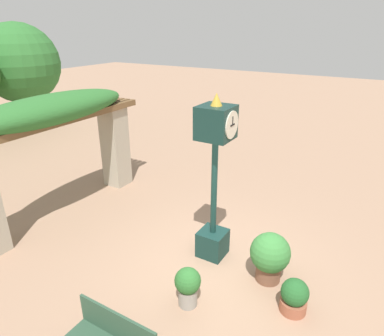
% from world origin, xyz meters
% --- Properties ---
extents(ground_plane, '(60.00, 60.00, 0.00)m').
position_xyz_m(ground_plane, '(0.00, 0.00, 0.00)').
color(ground_plane, '#9E7A60').
extents(pedestal_clock, '(0.61, 0.66, 3.39)m').
position_xyz_m(pedestal_clock, '(0.34, 0.18, 1.83)').
color(pedestal_clock, '#14332D').
rests_on(pedestal_clock, ground).
extents(pergola, '(5.19, 1.20, 3.03)m').
position_xyz_m(pergola, '(0.00, 4.28, 2.22)').
color(pergola, '#A89E89').
rests_on(pergola, ground).
extents(potted_plant_near_left, '(0.75, 0.75, 0.98)m').
position_xyz_m(potted_plant_near_left, '(0.18, -1.09, 0.54)').
color(potted_plant_near_left, brown).
rests_on(potted_plant_near_left, ground).
extents(potted_plant_near_right, '(0.45, 0.45, 0.73)m').
position_xyz_m(potted_plant_near_right, '(-1.14, -0.11, 0.41)').
color(potted_plant_near_right, gray).
rests_on(potted_plant_near_right, ground).
extents(potted_plant_far_left, '(0.46, 0.46, 0.62)m').
position_xyz_m(potted_plant_far_left, '(-0.35, -1.72, 0.31)').
color(potted_plant_far_left, '#9E563D').
rests_on(potted_plant_far_left, ground).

